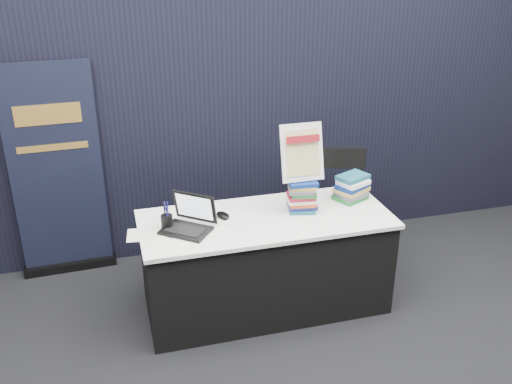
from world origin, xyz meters
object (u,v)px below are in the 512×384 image
object	(u,v)px
display_table	(266,262)
stacking_chair	(345,207)
laptop	(185,222)
book_stack_tall	(302,196)
pullup_banner	(59,184)
book_stack_short	(351,187)
info_sign	(302,153)

from	to	relation	value
display_table	stacking_chair	xyz separation A→B (m)	(0.78, 0.36, 0.19)
laptop	book_stack_tall	bearing A→B (deg)	42.59
display_table	pullup_banner	bearing A→B (deg)	146.76
book_stack_short	laptop	bearing A→B (deg)	-173.28
stacking_chair	display_table	bearing A→B (deg)	-137.44
book_stack_short	pullup_banner	xyz separation A→B (m)	(-2.16, 0.82, -0.07)
book_stack_tall	info_sign	size ratio (longest dim) A/B	0.56
book_stack_tall	book_stack_short	world-z (taller)	book_stack_tall
pullup_banner	laptop	bearing A→B (deg)	-50.93
pullup_banner	book_stack_tall	bearing A→B (deg)	-30.24
display_table	book_stack_tall	bearing A→B (deg)	6.72
info_sign	stacking_chair	xyz separation A→B (m)	(0.50, 0.29, -0.62)
display_table	pullup_banner	size ratio (longest dim) A/B	1.03
laptop	stacking_chair	size ratio (longest dim) A/B	0.41
laptop	book_stack_short	xyz separation A→B (m)	(1.30, 0.15, 0.04)
laptop	stacking_chair	bearing A→B (deg)	54.41
book_stack_short	stacking_chair	bearing A→B (deg)	73.42
info_sign	book_stack_tall	bearing A→B (deg)	-90.54
info_sign	display_table	bearing A→B (deg)	-167.77
laptop	book_stack_tall	distance (m)	0.87
display_table	book_stack_short	xyz separation A→B (m)	(0.71, 0.13, 0.47)
display_table	info_sign	world-z (taller)	info_sign
laptop	stacking_chair	distance (m)	1.44
info_sign	pullup_banner	bearing A→B (deg)	152.35
book_stack_short	info_sign	distance (m)	0.55
book_stack_tall	pullup_banner	distance (m)	1.96
stacking_chair	info_sign	bearing A→B (deg)	-131.53
display_table	book_stack_short	world-z (taller)	book_stack_short
laptop	stacking_chair	world-z (taller)	stacking_chair
display_table	info_sign	distance (m)	0.86
stacking_chair	laptop	bearing A→B (deg)	-146.42
book_stack_short	stacking_chair	distance (m)	0.37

